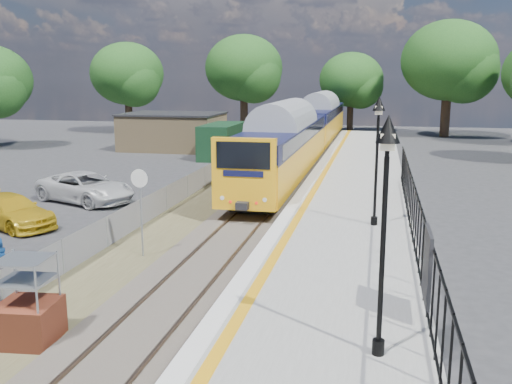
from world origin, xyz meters
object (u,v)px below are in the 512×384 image
(car_white, at_px, (86,187))
(speed_sign, at_px, (140,197))
(victorian_lamp_south, at_px, (386,181))
(brick_plinth, at_px, (27,302))
(victorian_lamp_north, at_px, (378,131))
(car_yellow, at_px, (10,211))
(train, at_px, (307,129))

(car_white, bearing_deg, speed_sign, -119.34)
(victorian_lamp_south, relative_size, car_white, 0.86)
(brick_plinth, height_order, speed_sign, speed_sign)
(victorian_lamp_south, distance_m, victorian_lamp_north, 10.00)
(car_yellow, bearing_deg, victorian_lamp_north, -66.14)
(victorian_lamp_south, distance_m, car_white, 21.09)
(train, bearing_deg, car_yellow, -113.11)
(victorian_lamp_north, bearing_deg, victorian_lamp_south, -88.85)
(train, bearing_deg, brick_plinth, -94.51)
(victorian_lamp_north, distance_m, brick_plinth, 12.63)
(brick_plinth, bearing_deg, victorian_lamp_south, -4.43)
(car_yellow, bearing_deg, speed_sign, -87.46)
(brick_plinth, bearing_deg, train, 85.49)
(train, distance_m, car_white, 19.49)
(brick_plinth, distance_m, car_yellow, 11.70)
(brick_plinth, height_order, car_white, brick_plinth)
(car_white, bearing_deg, brick_plinth, -134.75)
(brick_plinth, bearing_deg, victorian_lamp_north, 50.26)
(victorian_lamp_south, relative_size, victorian_lamp_north, 1.00)
(train, height_order, speed_sign, train)
(train, relative_size, speed_sign, 13.12)
(car_yellow, xyz_separation_m, car_white, (0.68, 5.07, 0.07))
(victorian_lamp_south, relative_size, speed_sign, 1.48)
(victorian_lamp_north, height_order, train, victorian_lamp_north)
(train, distance_m, speed_sign, 25.20)
(victorian_lamp_south, xyz_separation_m, victorian_lamp_north, (-0.20, 10.00, 0.00))
(victorian_lamp_north, xyz_separation_m, car_yellow, (-14.84, -0.04, -3.62))
(car_yellow, bearing_deg, car_white, 16.10)
(victorian_lamp_south, bearing_deg, car_yellow, 146.50)
(train, relative_size, car_white, 7.64)
(speed_sign, bearing_deg, car_yellow, 163.96)
(victorian_lamp_south, bearing_deg, car_white, 133.72)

